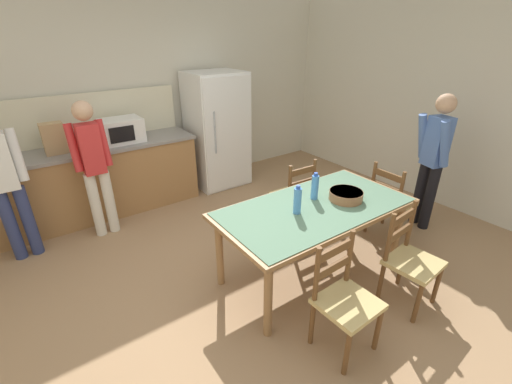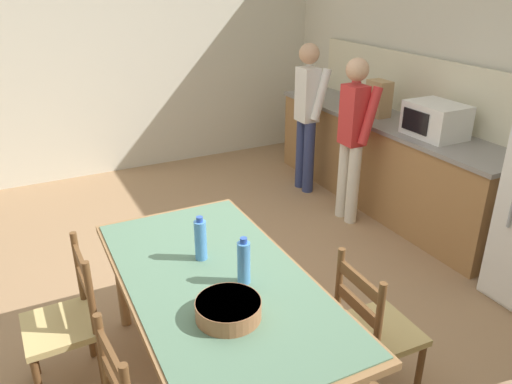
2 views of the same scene
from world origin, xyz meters
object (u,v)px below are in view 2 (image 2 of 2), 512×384
object	(u,v)px
person_at_sink	(307,111)
person_at_counter	(353,133)
bottle_near_centre	(201,240)
serving_bowl	(228,308)
microwave	(436,120)
dining_table	(217,291)
bottle_off_centre	(244,262)
chair_side_far_right	(374,331)
chair_side_near_left	(67,323)
paper_bag	(379,98)

from	to	relation	value
person_at_sink	person_at_counter	world-z (taller)	person_at_sink
bottle_near_centre	serving_bowl	distance (m)	0.57
microwave	person_at_counter	xyz separation A→B (m)	(-0.49, -0.52, -0.18)
dining_table	bottle_near_centre	size ratio (longest dim) A/B	6.95
dining_table	bottle_near_centre	world-z (taller)	bottle_near_centre
serving_bowl	bottle_off_centre	bearing A→B (deg)	139.96
bottle_near_centre	chair_side_far_right	distance (m)	1.11
bottle_near_centre	person_at_sink	distance (m)	2.90
dining_table	chair_side_near_left	bearing A→B (deg)	-119.29
chair_side_near_left	chair_side_far_right	xyz separation A→B (m)	(0.86, 1.53, 0.00)
paper_bag	dining_table	xyz separation A→B (m)	(1.76, -2.53, -0.42)
dining_table	bottle_off_centre	world-z (taller)	bottle_off_centre
serving_bowl	person_at_counter	world-z (taller)	person_at_counter
serving_bowl	chair_side_far_right	xyz separation A→B (m)	(0.10, 0.84, -0.38)
dining_table	chair_side_far_right	bearing A→B (deg)	60.84
microwave	person_at_sink	bearing A→B (deg)	-159.26
person_at_sink	chair_side_far_right	bearing A→B (deg)	-114.90
paper_bag	bottle_near_centre	size ratio (longest dim) A/B	1.33
bottle_off_centre	serving_bowl	size ratio (longest dim) A/B	0.84
dining_table	person_at_sink	size ratio (longest dim) A/B	1.16
person_at_counter	paper_bag	bearing A→B (deg)	28.69
person_at_sink	paper_bag	bearing A→B (deg)	-48.15
paper_bag	bottle_off_centre	distance (m)	3.04
microwave	serving_bowl	world-z (taller)	microwave
chair_side_far_right	bottle_off_centre	bearing A→B (deg)	64.99
bottle_off_centre	chair_side_near_left	distance (m)	1.12
bottle_off_centre	serving_bowl	world-z (taller)	bottle_off_centre
microwave	bottle_near_centre	world-z (taller)	microwave
paper_bag	bottle_off_centre	bearing A→B (deg)	-52.45
bottle_off_centre	microwave	bearing A→B (deg)	114.11
microwave	bottle_off_centre	xyz separation A→B (m)	(1.08, -2.41, -0.19)
microwave	chair_side_near_left	xyz separation A→B (m)	(0.56, -3.30, -0.64)
serving_bowl	chair_side_near_left	distance (m)	1.09
serving_bowl	chair_side_far_right	world-z (taller)	chair_side_far_right
chair_side_near_left	person_at_counter	xyz separation A→B (m)	(-1.05, 2.78, 0.45)
person_at_counter	serving_bowl	bearing A→B (deg)	-139.24
bottle_near_centre	chair_side_far_right	xyz separation A→B (m)	(0.66, 0.76, -0.45)
bottle_off_centre	chair_side_far_right	distance (m)	0.86
bottle_off_centre	person_at_counter	distance (m)	2.46
bottle_near_centre	chair_side_far_right	bearing A→B (deg)	49.13
chair_side_near_left	serving_bowl	bearing A→B (deg)	41.15
paper_bag	bottle_near_centre	distance (m)	2.95
paper_bag	serving_bowl	size ratio (longest dim) A/B	1.13
microwave	bottle_near_centre	xyz separation A→B (m)	(0.75, -2.53, -0.19)
chair_side_near_left	person_at_sink	bearing A→B (deg)	122.51
person_at_counter	bottle_off_centre	bearing A→B (deg)	-140.36
chair_side_far_right	chair_side_near_left	bearing A→B (deg)	62.97
person_at_sink	person_at_counter	bearing A→B (deg)	-91.39
paper_bag	bottle_near_centre	world-z (taller)	paper_bag
serving_bowl	microwave	bearing A→B (deg)	116.70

